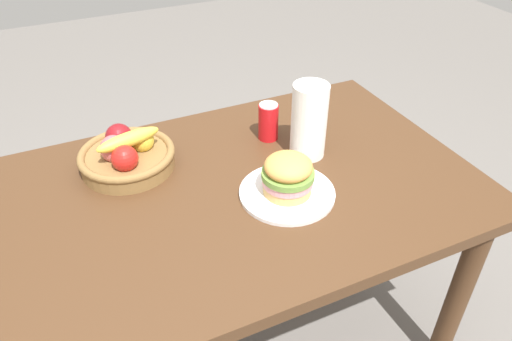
% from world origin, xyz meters
% --- Properties ---
extents(ground_plane, '(8.00, 8.00, 0.00)m').
position_xyz_m(ground_plane, '(0.00, 0.00, 0.00)').
color(ground_plane, slate).
extents(dining_table, '(1.40, 0.90, 0.75)m').
position_xyz_m(dining_table, '(0.00, 0.00, 0.65)').
color(dining_table, '#4C301C').
rests_on(dining_table, ground_plane).
extents(plate, '(0.27, 0.27, 0.01)m').
position_xyz_m(plate, '(0.11, -0.10, 0.76)').
color(plate, white).
rests_on(plate, dining_table).
extents(sandwich, '(0.15, 0.15, 0.12)m').
position_xyz_m(sandwich, '(0.11, -0.10, 0.82)').
color(sandwich, '#DBAD60').
rests_on(sandwich, plate).
extents(soda_can, '(0.07, 0.07, 0.13)m').
position_xyz_m(soda_can, '(0.19, 0.20, 0.81)').
color(soda_can, red).
rests_on(soda_can, dining_table).
extents(fruit_basket, '(0.29, 0.29, 0.14)m').
position_xyz_m(fruit_basket, '(-0.27, 0.22, 0.80)').
color(fruit_basket, olive).
rests_on(fruit_basket, dining_table).
extents(paper_towel_roll, '(0.11, 0.11, 0.24)m').
position_xyz_m(paper_towel_roll, '(0.26, 0.06, 0.87)').
color(paper_towel_roll, white).
rests_on(paper_towel_roll, dining_table).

